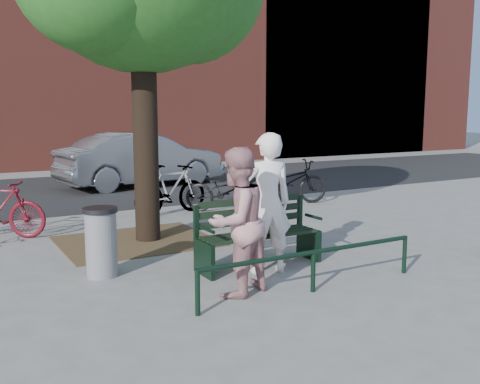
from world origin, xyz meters
TOP-DOWN VIEW (x-y plane):
  - ground at (0.00, 0.00)m, footprint 90.00×90.00m
  - dirt_pit at (-1.00, 2.20)m, footprint 2.40×2.00m
  - road at (0.00, 8.50)m, footprint 40.00×7.00m
  - townhouse_row at (0.17, 16.00)m, footprint 45.00×4.00m
  - park_bench at (-0.00, 0.08)m, footprint 1.74×0.54m
  - guard_railing at (0.00, -1.20)m, footprint 3.06×0.06m
  - person_left at (-0.05, -0.26)m, footprint 0.76×0.58m
  - person_right at (-0.82, -0.82)m, footprint 1.01×0.90m
  - litter_bin at (-1.99, 0.64)m, footprint 0.44×0.44m
  - bicycle_c at (1.51, 3.73)m, footprint 1.76×1.63m
  - bicycle_d at (0.40, 4.10)m, footprint 1.81×0.85m
  - bicycle_e at (3.19, 3.96)m, footprint 2.04×1.18m
  - parked_car at (1.31, 8.44)m, footprint 4.83×2.26m

SIDE VIEW (x-z plane):
  - ground at x=0.00m, z-range 0.00..0.00m
  - road at x=0.00m, z-range 0.00..0.01m
  - dirt_pit at x=-1.00m, z-range 0.00..0.02m
  - guard_railing at x=0.00m, z-range 0.15..0.66m
  - litter_bin at x=-1.99m, z-range 0.01..0.91m
  - bicycle_c at x=1.51m, z-range 0.00..0.94m
  - park_bench at x=0.00m, z-range -0.01..0.97m
  - bicycle_e at x=3.19m, z-range 0.00..1.01m
  - bicycle_d at x=0.40m, z-range 0.00..1.05m
  - parked_car at x=1.31m, z-range 0.00..1.53m
  - person_right at x=-0.82m, z-range 0.00..1.71m
  - person_left at x=-0.05m, z-range 0.00..1.85m
  - townhouse_row at x=0.17m, z-range -0.75..13.25m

